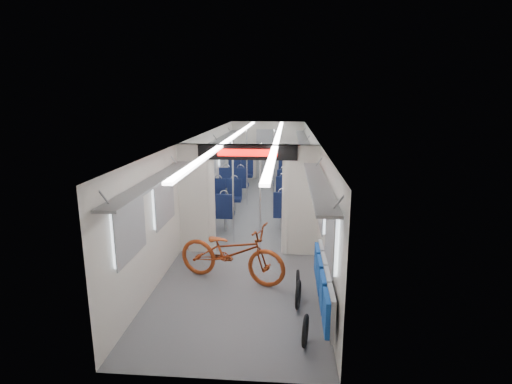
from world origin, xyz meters
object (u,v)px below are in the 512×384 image
seat_bay_far_left (237,176)px  stanchion_near_right (260,196)px  flip_bench (323,283)px  bike_hoop_b (298,296)px  bicycle (232,252)px  bike_hoop_a (305,333)px  stanchion_far_left (247,168)px  stanchion_far_right (274,169)px  stanchion_near_left (233,193)px  bike_hoop_c (298,285)px  seat_bay_far_right (291,177)px  seat_bay_near_right (292,200)px  seat_bay_near_left (221,202)px

seat_bay_far_left → stanchion_near_right: (1.17, -5.32, 0.60)m
flip_bench → seat_bay_far_left: 8.52m
bike_hoop_b → stanchion_near_right: stanchion_near_right is taller
bicycle → seat_bay_far_left: bearing=22.8°
seat_bay_far_left → bike_hoop_a: bearing=-77.3°
stanchion_far_left → stanchion_far_right: same height
flip_bench → stanchion_near_left: 3.61m
bike_hoop_c → stanchion_near_left: bearing=120.1°
seat_bay_far_left → stanchion_near_left: size_ratio=0.94×
bike_hoop_c → stanchion_near_left: size_ratio=0.20×
bike_hoop_c → seat_bay_far_right: bearing=90.6°
seat_bay_near_right → stanchion_near_left: (-1.32, -1.85, 0.60)m
stanchion_far_left → seat_bay_far_right: bearing=50.9°
bike_hoop_b → seat_bay_near_right: 4.68m
seat_bay_far_left → stanchion_far_right: stanchion_far_right is taller
flip_bench → stanchion_far_right: bearing=98.6°
bike_hoop_c → stanchion_far_left: 5.98m
stanchion_near_left → stanchion_far_right: (0.78, 3.27, 0.00)m
bike_hoop_c → stanchion_far_right: 5.79m
bike_hoop_a → bike_hoop_b: 0.97m
stanchion_far_left → stanchion_far_right: size_ratio=1.00×
flip_bench → seat_bay_near_right: size_ratio=1.03×
bike_hoop_c → seat_bay_far_left: seat_bay_far_left is taller
seat_bay_near_left → stanchion_near_right: 2.26m
bike_hoop_a → stanchion_near_left: size_ratio=0.19×
flip_bench → stanchion_far_left: stanchion_far_left is taller
seat_bay_near_right → stanchion_far_left: stanchion_far_left is taller
bike_hoop_c → seat_bay_far_right: seat_bay_far_right is taller
bike_hoop_b → stanchion_near_right: 2.88m
flip_bench → seat_bay_near_right: seat_bay_near_right is taller
seat_bay_near_right → seat_bay_far_right: bearing=90.0°
stanchion_near_right → bike_hoop_c: bearing=-70.5°
stanchion_near_right → flip_bench: bearing=-68.8°
bicycle → bike_hoop_b: bicycle is taller
bike_hoop_a → flip_bench: bearing=67.8°
stanchion_near_left → stanchion_near_right: bearing=-18.9°
bike_hoop_c → stanchion_far_right: size_ratio=0.20×
bicycle → seat_bay_far_left: size_ratio=0.94×
bike_hoop_c → stanchion_near_left: stanchion_near_left is taller
seat_bay_near_left → seat_bay_far_right: size_ratio=0.94×
seat_bay_near_right → stanchion_near_left: size_ratio=0.91×
flip_bench → seat_bay_near_left: bearing=115.8°
seat_bay_far_right → bike_hoop_c: bearing=-89.4°
flip_bench → stanchion_far_right: (-0.96, 6.37, 0.57)m
bike_hoop_a → stanchion_far_right: stanchion_far_right is taller
seat_bay_far_right → stanchion_near_right: bearing=-97.7°
flip_bench → seat_bay_near_right: bearing=94.8°
flip_bench → stanchion_far_left: (-1.77, 6.43, 0.57)m
flip_bench → bike_hoop_b: bearing=140.7°
stanchion_near_right → bicycle: bearing=-103.2°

